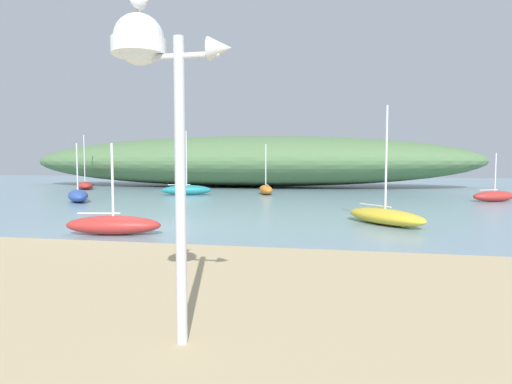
{
  "coord_description": "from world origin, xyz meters",
  "views": [
    {
      "loc": [
        6.83,
        -13.38,
        2.21
      ],
      "look_at": [
        3.61,
        2.85,
        1.11
      ],
      "focal_mm": 29.41,
      "sensor_mm": 36.0,
      "label": 1
    }
  ],
  "objects_px": {
    "sailboat_centre_water": "(78,196)",
    "sailboat_inner_mooring": "(187,190)",
    "sailboat_near_shore": "(385,216)",
    "sailboat_by_sandbar": "(494,196)",
    "sailboat_outer_mooring": "(113,225)",
    "seagull_on_radar": "(139,2)",
    "mast_structure": "(151,67)",
    "sailboat_mid_channel": "(85,185)",
    "sailboat_west_reach": "(266,189)"
  },
  "relations": [
    {
      "from": "sailboat_by_sandbar",
      "to": "sailboat_inner_mooring",
      "type": "distance_m",
      "value": 19.84
    },
    {
      "from": "sailboat_by_sandbar",
      "to": "sailboat_centre_water",
      "type": "height_order",
      "value": "sailboat_centre_water"
    },
    {
      "from": "seagull_on_radar",
      "to": "sailboat_mid_channel",
      "type": "xyz_separation_m",
      "value": [
        -20.18,
        29.43,
        -3.63
      ]
    },
    {
      "from": "mast_structure",
      "to": "sailboat_outer_mooring",
      "type": "distance_m",
      "value": 9.51
    },
    {
      "from": "sailboat_inner_mooring",
      "to": "sailboat_centre_water",
      "type": "bearing_deg",
      "value": -124.29
    },
    {
      "from": "sailboat_centre_water",
      "to": "sailboat_inner_mooring",
      "type": "distance_m",
      "value": 7.72
    },
    {
      "from": "sailboat_west_reach",
      "to": "sailboat_centre_water",
      "type": "height_order",
      "value": "sailboat_west_reach"
    },
    {
      "from": "sailboat_near_shore",
      "to": "sailboat_inner_mooring",
      "type": "xyz_separation_m",
      "value": [
        -12.39,
        12.51,
        0.07
      ]
    },
    {
      "from": "sailboat_west_reach",
      "to": "sailboat_mid_channel",
      "type": "height_order",
      "value": "sailboat_mid_channel"
    },
    {
      "from": "sailboat_centre_water",
      "to": "sailboat_outer_mooring",
      "type": "height_order",
      "value": "sailboat_centre_water"
    },
    {
      "from": "sailboat_inner_mooring",
      "to": "sailboat_mid_channel",
      "type": "xyz_separation_m",
      "value": [
        -11.62,
        5.36,
        -0.04
      ]
    },
    {
      "from": "sailboat_by_sandbar",
      "to": "sailboat_near_shore",
      "type": "relative_size",
      "value": 0.71
    },
    {
      "from": "sailboat_mid_channel",
      "to": "sailboat_by_sandbar",
      "type": "bearing_deg",
      "value": -12.06
    },
    {
      "from": "seagull_on_radar",
      "to": "sailboat_near_shore",
      "type": "relative_size",
      "value": 0.07
    },
    {
      "from": "seagull_on_radar",
      "to": "sailboat_centre_water",
      "type": "xyz_separation_m",
      "value": [
        -12.9,
        17.7,
        -3.6
      ]
    },
    {
      "from": "seagull_on_radar",
      "to": "sailboat_by_sandbar",
      "type": "distance_m",
      "value": 25.61
    },
    {
      "from": "sailboat_west_reach",
      "to": "seagull_on_radar",
      "type": "bearing_deg",
      "value": -83.14
    },
    {
      "from": "seagull_on_radar",
      "to": "sailboat_west_reach",
      "type": "distance_m",
      "value": 26.4
    },
    {
      "from": "seagull_on_radar",
      "to": "sailboat_outer_mooring",
      "type": "xyz_separation_m",
      "value": [
        -4.78,
        7.58,
        -3.66
      ]
    },
    {
      "from": "sailboat_centre_water",
      "to": "sailboat_outer_mooring",
      "type": "xyz_separation_m",
      "value": [
        8.13,
        -10.12,
        -0.06
      ]
    },
    {
      "from": "seagull_on_radar",
      "to": "sailboat_west_reach",
      "type": "xyz_separation_m",
      "value": [
        -3.12,
        25.97,
        -3.61
      ]
    },
    {
      "from": "sailboat_west_reach",
      "to": "sailboat_outer_mooring",
      "type": "relative_size",
      "value": 1.19
    },
    {
      "from": "sailboat_centre_water",
      "to": "seagull_on_radar",
      "type": "bearing_deg",
      "value": -53.91
    },
    {
      "from": "sailboat_inner_mooring",
      "to": "sailboat_outer_mooring",
      "type": "distance_m",
      "value": 16.92
    },
    {
      "from": "sailboat_outer_mooring",
      "to": "sailboat_near_shore",
      "type": "bearing_deg",
      "value": 24.82
    },
    {
      "from": "seagull_on_radar",
      "to": "sailboat_mid_channel",
      "type": "distance_m",
      "value": 35.87
    },
    {
      "from": "sailboat_centre_water",
      "to": "sailboat_inner_mooring",
      "type": "bearing_deg",
      "value": 55.71
    },
    {
      "from": "mast_structure",
      "to": "sailboat_by_sandbar",
      "type": "distance_m",
      "value": 25.48
    },
    {
      "from": "sailboat_centre_water",
      "to": "sailboat_inner_mooring",
      "type": "height_order",
      "value": "sailboat_inner_mooring"
    },
    {
      "from": "seagull_on_radar",
      "to": "sailboat_inner_mooring",
      "type": "height_order",
      "value": "sailboat_inner_mooring"
    },
    {
      "from": "sailboat_near_shore",
      "to": "sailboat_west_reach",
      "type": "bearing_deg",
      "value": 115.81
    },
    {
      "from": "sailboat_mid_channel",
      "to": "sailboat_outer_mooring",
      "type": "bearing_deg",
      "value": -54.82
    },
    {
      "from": "mast_structure",
      "to": "sailboat_outer_mooring",
      "type": "height_order",
      "value": "mast_structure"
    },
    {
      "from": "sailboat_near_shore",
      "to": "sailboat_centre_water",
      "type": "relative_size",
      "value": 1.26
    },
    {
      "from": "sailboat_inner_mooring",
      "to": "sailboat_outer_mooring",
      "type": "xyz_separation_m",
      "value": [
        3.78,
        -16.5,
        -0.07
      ]
    },
    {
      "from": "seagull_on_radar",
      "to": "sailboat_mid_channel",
      "type": "height_order",
      "value": "sailboat_mid_channel"
    },
    {
      "from": "sailboat_by_sandbar",
      "to": "mast_structure",
      "type": "bearing_deg",
      "value": -116.04
    },
    {
      "from": "sailboat_by_sandbar",
      "to": "sailboat_west_reach",
      "type": "height_order",
      "value": "sailboat_west_reach"
    },
    {
      "from": "sailboat_by_sandbar",
      "to": "sailboat_outer_mooring",
      "type": "distance_m",
      "value": 22.04
    },
    {
      "from": "sailboat_by_sandbar",
      "to": "sailboat_outer_mooring",
      "type": "relative_size",
      "value": 0.99
    },
    {
      "from": "sailboat_mid_channel",
      "to": "seagull_on_radar",
      "type": "bearing_deg",
      "value": -55.57
    },
    {
      "from": "mast_structure",
      "to": "sailboat_by_sandbar",
      "type": "bearing_deg",
      "value": 63.96
    },
    {
      "from": "sailboat_west_reach",
      "to": "sailboat_near_shore",
      "type": "relative_size",
      "value": 0.85
    },
    {
      "from": "seagull_on_radar",
      "to": "sailboat_inner_mooring",
      "type": "distance_m",
      "value": 25.8
    },
    {
      "from": "sailboat_west_reach",
      "to": "sailboat_inner_mooring",
      "type": "distance_m",
      "value": 5.75
    },
    {
      "from": "sailboat_outer_mooring",
      "to": "sailboat_mid_channel",
      "type": "distance_m",
      "value": 26.74
    },
    {
      "from": "mast_structure",
      "to": "seagull_on_radar",
      "type": "height_order",
      "value": "seagull_on_radar"
    },
    {
      "from": "sailboat_centre_water",
      "to": "sailboat_mid_channel",
      "type": "bearing_deg",
      "value": 121.8
    },
    {
      "from": "mast_structure",
      "to": "sailboat_west_reach",
      "type": "height_order",
      "value": "mast_structure"
    },
    {
      "from": "sailboat_by_sandbar",
      "to": "sailboat_west_reach",
      "type": "xyz_separation_m",
      "value": [
        -14.36,
        3.24,
        0.03
      ]
    }
  ]
}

